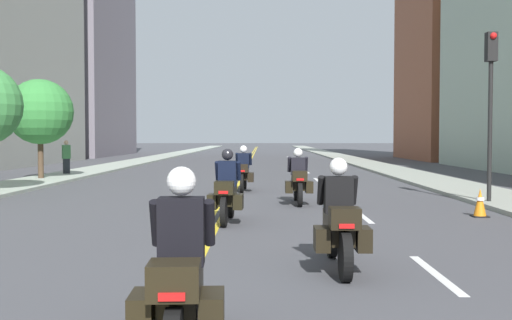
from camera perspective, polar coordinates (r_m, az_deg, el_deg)
name	(u,v)px	position (r m, az deg, el deg)	size (l,w,h in m)	color
ground_plane	(249,160)	(48.29, -0.66, -0.03)	(264.00, 264.00, 0.00)	#434348
sidewalk_left	(148,160)	(49.17, -10.33, 0.04)	(2.52, 144.00, 0.12)	#9CA79A
sidewalk_right	(351,160)	(48.81, 9.08, 0.03)	(2.52, 144.00, 0.12)	gray
centreline_yellow_inner	(248,160)	(48.29, -0.81, -0.03)	(0.12, 132.00, 0.01)	yellow
centreline_yellow_outer	(251,160)	(48.29, -0.52, -0.03)	(0.12, 132.00, 0.01)	yellow
lane_dashes_white	(311,176)	(29.40, 5.33, -1.49)	(0.14, 56.40, 0.01)	silver
building_left_2	(87,24)	(63.94, -15.84, 12.43)	(6.17, 17.17, 26.65)	slate
motorcycle_0	(181,281)	(5.31, -7.21, -11.43)	(0.78, 2.15, 1.65)	black
motorcycle_1	(339,225)	(8.63, 7.95, -6.15)	(0.76, 2.27, 1.61)	black
motorcycle_2	(227,193)	(13.21, -2.79, -3.14)	(0.78, 2.17, 1.65)	black
motorcycle_3	(298,181)	(16.91, 4.06, -2.01)	(0.76, 2.31, 1.59)	black
motorcycle_4	(243,172)	(20.92, -1.22, -1.17)	(0.77, 2.25, 1.60)	black
traffic_cone_0	(480,203)	(15.17, 20.65, -3.85)	(0.37, 0.37, 0.68)	black
traffic_light_near	(491,86)	(17.79, 21.55, 6.61)	(0.28, 0.38, 4.79)	black
pedestrian_0	(66,158)	(30.44, -17.70, 0.23)	(0.42, 0.40, 1.74)	#24282F
street_tree_0	(40,112)	(27.43, -19.97, 4.34)	(2.82, 2.82, 4.40)	#473526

